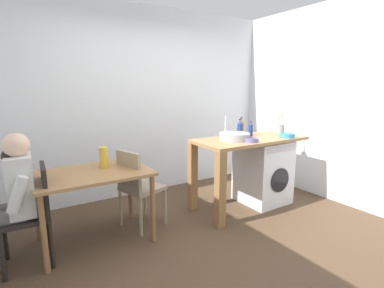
# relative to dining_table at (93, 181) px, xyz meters

# --- Properties ---
(ground_plane) EXTENTS (5.46, 5.46, 0.00)m
(ground_plane) POSITION_rel_dining_table_xyz_m (1.00, -0.63, -0.64)
(ground_plane) COLOR #4C3826
(wall_back) EXTENTS (4.60, 0.10, 2.70)m
(wall_back) POSITION_rel_dining_table_xyz_m (1.00, 1.12, 0.71)
(wall_back) COLOR silver
(wall_back) RESTS_ON ground_plane
(wall_counter_side) EXTENTS (0.10, 3.80, 2.70)m
(wall_counter_side) POSITION_rel_dining_table_xyz_m (3.15, -0.63, 0.71)
(wall_counter_side) COLOR silver
(wall_counter_side) RESTS_ON ground_plane
(dining_table) EXTENTS (1.10, 0.76, 0.74)m
(dining_table) POSITION_rel_dining_table_xyz_m (0.00, 0.00, 0.00)
(dining_table) COLOR #9E7042
(dining_table) RESTS_ON ground_plane
(chair_person_seat) EXTENTS (0.42, 0.42, 0.90)m
(chair_person_seat) POSITION_rel_dining_table_xyz_m (-0.55, -0.10, -0.14)
(chair_person_seat) COLOR black
(chair_person_seat) RESTS_ON ground_plane
(chair_opposite) EXTENTS (0.50, 0.50, 0.90)m
(chair_opposite) POSITION_rel_dining_table_xyz_m (0.48, 0.03, -0.14)
(chair_opposite) COLOR gray
(chair_opposite) RESTS_ON ground_plane
(seated_person) EXTENTS (0.51, 0.52, 1.20)m
(seated_person) POSITION_rel_dining_table_xyz_m (-0.71, -0.10, 0.03)
(seated_person) COLOR #595651
(seated_person) RESTS_ON ground_plane
(kitchen_counter) EXTENTS (1.50, 0.68, 0.92)m
(kitchen_counter) POSITION_rel_dining_table_xyz_m (1.76, -0.16, 0.12)
(kitchen_counter) COLOR #9E7042
(kitchen_counter) RESTS_ON ground_plane
(washing_machine) EXTENTS (0.60, 0.61, 0.86)m
(washing_machine) POSITION_rel_dining_table_xyz_m (2.24, -0.16, -0.21)
(washing_machine) COLOR silver
(washing_machine) RESTS_ON ground_plane
(sink_basin) EXTENTS (0.38, 0.38, 0.09)m
(sink_basin) POSITION_rel_dining_table_xyz_m (1.71, -0.16, 0.32)
(sink_basin) COLOR #9EA0A5
(sink_basin) RESTS_ON kitchen_counter
(tap) EXTENTS (0.02, 0.02, 0.28)m
(tap) POSITION_rel_dining_table_xyz_m (1.71, 0.02, 0.42)
(tap) COLOR #B2B2B7
(tap) RESTS_ON kitchen_counter
(bottle_tall_green) EXTENTS (0.07, 0.07, 0.24)m
(bottle_tall_green) POSITION_rel_dining_table_xyz_m (1.91, -0.03, 0.39)
(bottle_tall_green) COLOR navy
(bottle_tall_green) RESTS_ON kitchen_counter
(bottle_squat_brown) EXTENTS (0.07, 0.07, 0.25)m
(bottle_squat_brown) POSITION_rel_dining_table_xyz_m (2.05, 0.10, 0.39)
(bottle_squat_brown) COLOR brown
(bottle_squat_brown) RESTS_ON kitchen_counter
(bottle_clear_small) EXTENTS (0.06, 0.06, 0.20)m
(bottle_clear_small) POSITION_rel_dining_table_xyz_m (2.12, -0.01, 0.37)
(bottle_clear_small) COLOR navy
(bottle_clear_small) RESTS_ON kitchen_counter
(mixing_bowl) EXTENTS (0.18, 0.18, 0.05)m
(mixing_bowl) POSITION_rel_dining_table_xyz_m (1.80, -0.36, 0.30)
(mixing_bowl) COLOR slate
(mixing_bowl) RESTS_ON kitchen_counter
(utensil_crock) EXTENTS (0.11, 0.11, 0.30)m
(utensil_crock) POSITION_rel_dining_table_xyz_m (2.60, -0.11, 0.35)
(utensil_crock) COLOR gray
(utensil_crock) RESTS_ON kitchen_counter
(colander) EXTENTS (0.20, 0.20, 0.06)m
(colander) POSITION_rel_dining_table_xyz_m (2.42, -0.38, 0.31)
(colander) COLOR teal
(colander) RESTS_ON kitchen_counter
(vase) EXTENTS (0.09, 0.09, 0.22)m
(vase) POSITION_rel_dining_table_xyz_m (0.15, 0.10, 0.21)
(vase) COLOR gold
(vase) RESTS_ON dining_table
(scissors) EXTENTS (0.15, 0.06, 0.01)m
(scissors) POSITION_rel_dining_table_xyz_m (1.92, -0.26, 0.28)
(scissors) COLOR #B2B2B7
(scissors) RESTS_ON kitchen_counter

